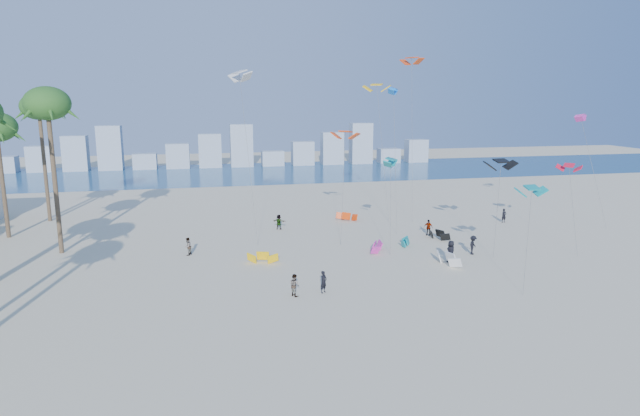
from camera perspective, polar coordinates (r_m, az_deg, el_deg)
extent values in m
plane|color=beige|center=(31.02, 0.94, -14.29)|extent=(220.00, 220.00, 0.00)
plane|color=navy|center=(100.30, -8.57, 3.65)|extent=(220.00, 220.00, 0.00)
imported|color=black|center=(38.46, 0.38, -7.78)|extent=(0.69, 0.65, 1.58)
imported|color=gray|center=(37.93, -2.70, -8.09)|extent=(0.87, 0.95, 1.56)
imported|color=black|center=(46.62, 13.61, -4.47)|extent=(1.08, 0.96, 1.86)
imported|color=gray|center=(55.20, 11.32, -2.03)|extent=(0.96, 0.90, 1.59)
imported|color=black|center=(49.42, 15.80, -3.78)|extent=(1.21, 1.21, 1.68)
imported|color=gray|center=(56.77, -4.35, -1.47)|extent=(1.49, 1.12, 1.56)
imported|color=black|center=(63.06, 18.79, -0.76)|extent=(0.60, 0.43, 1.54)
imported|color=gray|center=(48.73, -13.75, -3.96)|extent=(0.89, 0.95, 1.57)
cylinder|color=#595959|center=(48.45, 7.43, 0.18)|extent=(0.79, 2.57, 8.13)
cylinder|color=#595959|center=(51.96, 2.44, 2.23)|extent=(1.50, 4.18, 10.28)
cylinder|color=#595959|center=(50.14, 18.16, -0.02)|extent=(2.20, 3.39, 7.97)
cylinder|color=#595959|center=(50.96, -7.52, 5.13)|extent=(1.11, 2.69, 15.86)
cylinder|color=#595959|center=(56.20, 7.92, 5.00)|extent=(0.82, 4.33, 14.48)
cylinder|color=#595959|center=(54.58, 25.08, -0.05)|extent=(2.78, 5.85, 7.20)
cylinder|color=#595959|center=(61.43, 6.62, 5.82)|extent=(0.68, 3.32, 14.98)
cylinder|color=#595959|center=(63.95, 26.83, 3.43)|extent=(2.50, 2.60, 11.77)
cylinder|color=#595959|center=(41.72, 21.00, -3.13)|extent=(2.26, 3.26, 7.02)
cylinder|color=#595959|center=(62.29, 9.67, 7.20)|extent=(1.32, 5.00, 18.01)
cylinder|color=brown|center=(52.18, -26.14, 2.65)|extent=(0.40, 0.40, 13.06)
ellipsoid|color=#295B20|center=(51.71, -26.78, 9.81)|extent=(3.80, 3.80, 2.85)
cylinder|color=brown|center=(60.77, -30.41, 2.26)|extent=(0.40, 0.40, 10.80)
cylinder|color=brown|center=(66.75, -27.00, 4.07)|extent=(0.40, 0.40, 12.61)
ellipsoid|color=#295B20|center=(66.37, -27.50, 9.47)|extent=(3.80, 3.80, 2.85)
cube|color=#9EADBF|center=(115.44, -30.29, 3.97)|extent=(4.40, 3.00, 3.00)
cube|color=#9EADBF|center=(113.59, -27.35, 4.62)|extent=(4.40, 3.00, 4.80)
cube|color=#9EADBF|center=(112.06, -24.33, 5.27)|extent=(4.40, 3.00, 6.60)
cube|color=#9EADBF|center=(110.87, -21.22, 5.92)|extent=(4.40, 3.00, 8.40)
cube|color=#9EADBF|center=(110.35, -17.93, 4.71)|extent=(4.40, 3.00, 3.00)
cube|color=#9EADBF|center=(109.83, -14.73, 5.33)|extent=(4.40, 3.00, 4.80)
cube|color=#9EADBF|center=(109.66, -11.50, 5.94)|extent=(4.40, 3.00, 6.60)
cube|color=#9EADBF|center=(109.85, -8.26, 6.53)|extent=(4.40, 3.00, 8.40)
cube|color=#9EADBF|center=(110.73, -5.01, 5.24)|extent=(4.40, 3.00, 3.00)
cube|color=#9EADBF|center=(111.59, -1.84, 5.79)|extent=(4.40, 3.00, 4.80)
cube|color=#9EADBF|center=(112.80, 1.27, 6.32)|extent=(4.40, 3.00, 6.60)
cube|color=#9EADBF|center=(114.33, 4.31, 6.81)|extent=(4.40, 3.00, 8.40)
cube|color=#9EADBF|center=(116.50, 7.23, 5.50)|extent=(4.40, 3.00, 3.00)
cube|color=#9EADBF|center=(118.63, 10.08, 5.96)|extent=(4.40, 3.00, 4.80)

